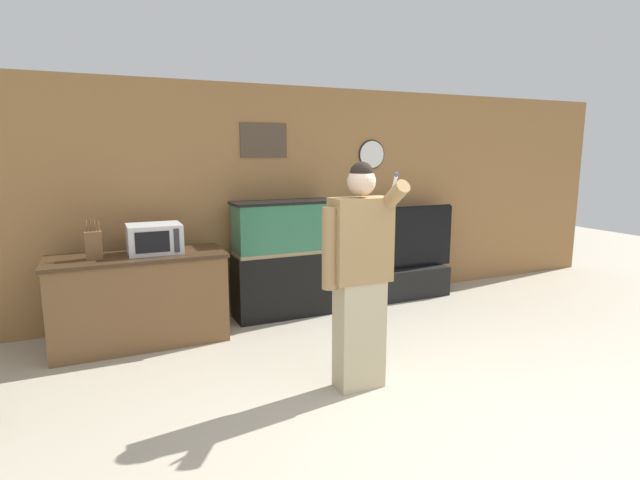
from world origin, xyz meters
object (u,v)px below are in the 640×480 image
object	(u,v)px
knife_block	(94,244)
person_standing	(359,274)
tv_on_stand	(400,272)
aquarium_on_stand	(285,259)
counter_island	(140,299)
microwave	(155,239)

from	to	relation	value
knife_block	person_standing	xyz separation A→B (m)	(1.85, -1.67, -0.09)
tv_on_stand	aquarium_on_stand	bearing A→B (deg)	-178.51
aquarium_on_stand	tv_on_stand	distance (m)	1.61
person_standing	counter_island	bearing A→B (deg)	131.12
tv_on_stand	person_standing	size ratio (longest dim) A/B	0.87
microwave	person_standing	distance (m)	2.17
microwave	aquarium_on_stand	world-z (taller)	aquarium_on_stand
microwave	person_standing	xyz separation A→B (m)	(1.31, -1.73, -0.09)
tv_on_stand	person_standing	world-z (taller)	person_standing
aquarium_on_stand	person_standing	xyz separation A→B (m)	(-0.11, -1.91, 0.27)
counter_island	aquarium_on_stand	size ratio (longest dim) A/B	1.24
knife_block	tv_on_stand	world-z (taller)	knife_block
knife_block	tv_on_stand	distance (m)	3.61
counter_island	microwave	size ratio (longest dim) A/B	3.29
counter_island	tv_on_stand	size ratio (longest dim) A/B	1.06
counter_island	aquarium_on_stand	xyz separation A→B (m)	(1.59, 0.21, 0.22)
microwave	aquarium_on_stand	distance (m)	1.47
counter_island	microwave	bearing A→B (deg)	10.10
aquarium_on_stand	person_standing	bearing A→B (deg)	-93.16
aquarium_on_stand	person_standing	distance (m)	1.93
counter_island	tv_on_stand	xyz separation A→B (m)	(3.17, 0.25, -0.10)
counter_island	microwave	distance (m)	0.61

